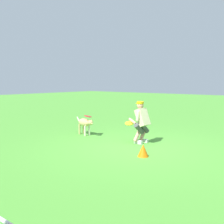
{
  "coord_description": "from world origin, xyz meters",
  "views": [
    {
      "loc": [
        -4.3,
        6.35,
        1.94
      ],
      "look_at": [
        1.26,
        -0.55,
        0.9
      ],
      "focal_mm": 43.38,
      "sensor_mm": 36.0,
      "label": 1
    }
  ],
  "objects_px": {
    "frisbee_held": "(129,123)",
    "frisbee_flying": "(88,116)",
    "dog": "(85,123)",
    "person": "(142,121)",
    "training_cone": "(143,150)"
  },
  "relations": [
    {
      "from": "frisbee_flying",
      "to": "frisbee_held",
      "type": "xyz_separation_m",
      "value": [
        -1.73,
        -0.04,
        -0.08
      ]
    },
    {
      "from": "frisbee_flying",
      "to": "dog",
      "type": "bearing_deg",
      "value": -13.61
    },
    {
      "from": "frisbee_held",
      "to": "training_cone",
      "type": "distance_m",
      "value": 1.65
    },
    {
      "from": "frisbee_held",
      "to": "frisbee_flying",
      "type": "bearing_deg",
      "value": 1.27
    },
    {
      "from": "dog",
      "to": "frisbee_held",
      "type": "xyz_separation_m",
      "value": [
        -1.93,
        0.01,
        0.19
      ]
    },
    {
      "from": "person",
      "to": "training_cone",
      "type": "xyz_separation_m",
      "value": [
        -0.86,
        1.25,
        -0.54
      ]
    },
    {
      "from": "dog",
      "to": "frisbee_flying",
      "type": "height_order",
      "value": "frisbee_flying"
    },
    {
      "from": "dog",
      "to": "frisbee_held",
      "type": "height_order",
      "value": "frisbee_held"
    },
    {
      "from": "person",
      "to": "training_cone",
      "type": "height_order",
      "value": "person"
    },
    {
      "from": "frisbee_flying",
      "to": "frisbee_held",
      "type": "relative_size",
      "value": 1.01
    },
    {
      "from": "person",
      "to": "frisbee_held",
      "type": "relative_size",
      "value": 4.97
    },
    {
      "from": "frisbee_flying",
      "to": "training_cone",
      "type": "bearing_deg",
      "value": 160.9
    },
    {
      "from": "frisbee_held",
      "to": "training_cone",
      "type": "height_order",
      "value": "frisbee_held"
    },
    {
      "from": "person",
      "to": "training_cone",
      "type": "bearing_deg",
      "value": 131.14
    },
    {
      "from": "dog",
      "to": "training_cone",
      "type": "relative_size",
      "value": 3.27
    }
  ]
}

